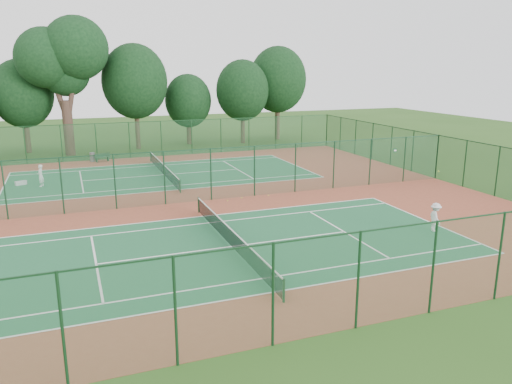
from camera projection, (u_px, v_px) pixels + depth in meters
ground at (189, 202)px, 32.83m from camera, size 120.00×120.00×0.00m
red_pad at (189, 202)px, 32.82m from camera, size 40.00×36.00×0.01m
court_near at (231, 247)px, 24.66m from camera, size 23.77×10.97×0.01m
court_far at (164, 175)px, 40.98m from camera, size 23.77×10.97×0.01m
fence_north at (146, 139)px, 48.71m from camera, size 40.00×0.09×3.50m
fence_south at (317, 287)px, 16.08m from camera, size 40.00×0.09×3.50m
fence_east at (437, 157)px, 39.28m from camera, size 0.09×36.00×3.50m
fence_divider at (188, 176)px, 32.39m from camera, size 40.00×0.09×3.50m
tennis_net_near at (231, 237)px, 24.53m from camera, size 0.10×12.90×0.97m
tennis_net_far at (163, 169)px, 40.85m from camera, size 0.10×12.90×0.97m
player_near at (435, 217)px, 26.76m from camera, size 0.85×1.15×1.58m
player_far at (41, 176)px, 36.85m from camera, size 0.56×0.69×1.64m
trash_bin at (92, 157)px, 46.61m from camera, size 0.50×0.50×0.85m
bench at (102, 157)px, 46.54m from camera, size 1.42×0.76×0.84m
kit_bag at (21, 183)px, 37.46m from camera, size 0.86×0.61×0.30m
stray_ball_a at (242, 198)px, 33.74m from camera, size 0.07×0.07×0.07m
stray_ball_b at (269, 195)px, 34.37m from camera, size 0.07×0.07×0.07m
stray_ball_c at (228, 200)px, 33.05m from camera, size 0.07×0.07×0.07m
big_tree at (63, 57)px, 48.10m from camera, size 8.76×6.41×13.45m
evergreen_row at (142, 147)px, 54.98m from camera, size 39.00×5.00×12.00m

